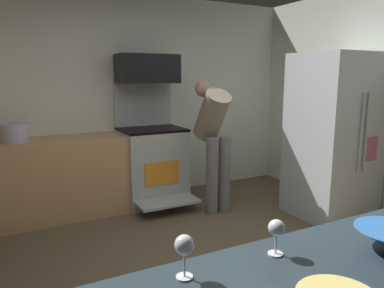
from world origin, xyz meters
The scene contains 10 objects.
ground_plane centered at (0.00, 0.00, -0.01)m, with size 5.20×4.80×0.02m, color brown.
wall_back centered at (0.00, 2.34, 1.30)m, with size 5.20×0.12×2.60m, color silver.
lower_cabinet_run centered at (-0.90, 1.98, 0.45)m, with size 2.40×0.60×0.90m, color tan.
oven_range centered at (0.37, 1.97, 0.51)m, with size 0.76×0.97×1.50m.
microwave centered at (0.37, 2.06, 1.68)m, with size 0.74×0.38×0.35m, color black.
refrigerator centered at (2.03, 0.61, 0.92)m, with size 0.83×0.78×1.84m.
person_cook centered at (0.91, 1.37, 0.91)m, with size 0.31×0.59×1.54m.
wine_glass_near centered at (-0.75, -1.22, 1.01)m, with size 0.07×0.07×0.16m.
wine_glass_mid centered at (-0.36, -1.23, 1.00)m, with size 0.07×0.07×0.14m.
stock_pot centered at (-1.18, 1.98, 1.00)m, with size 0.29×0.29×0.20m, color #BFB4C8.
Camera 1 is at (-1.26, -2.25, 1.59)m, focal length 34.09 mm.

